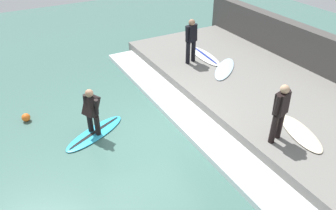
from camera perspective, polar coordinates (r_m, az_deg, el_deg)
ground_plane at (r=9.05m, az=-3.20°, el=-4.70°), size 28.00×28.00×0.00m
concrete_ledge at (r=10.90m, az=15.54°, el=2.38°), size 4.40×10.82×0.42m
back_wall at (r=12.36m, az=24.40°, el=7.59°), size 0.50×11.36×1.71m
wave_foam_crest at (r=9.48m, az=3.42°, el=-2.15°), size 0.98×10.28×0.16m
surfboard_riding at (r=9.16m, az=-12.59°, el=-4.77°), size 2.02×1.37×0.07m
surfer_riding at (r=8.73m, az=-13.17°, el=-0.76°), size 0.53×0.57×1.33m
surfer_waiting_near at (r=11.64m, az=4.06°, el=11.45°), size 0.52×0.34×1.57m
surfboard_waiting_near at (r=12.45m, az=6.44°, el=8.50°), size 0.72×1.93×0.07m
surfer_waiting_far at (r=8.02m, az=18.96°, el=-0.87°), size 0.50×0.31×1.52m
surfboard_waiting_far at (r=8.89m, az=22.10°, el=-4.53°), size 1.02×1.72×0.06m
surfboard_spare at (r=11.55m, az=9.83°, el=6.25°), size 1.75×1.61×0.06m
marker_buoy at (r=10.24m, az=-23.50°, el=-2.00°), size 0.24×0.24×0.24m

